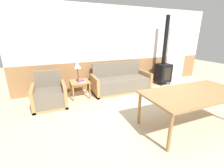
# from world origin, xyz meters

# --- Properties ---
(ground_plane) EXTENTS (16.00, 16.00, 0.00)m
(ground_plane) POSITION_xyz_m (0.00, 0.00, 0.00)
(ground_plane) COLOR beige
(wall_back) EXTENTS (7.20, 0.06, 2.70)m
(wall_back) POSITION_xyz_m (0.00, 2.63, 1.35)
(wall_back) COLOR #996B42
(wall_back) RESTS_ON ground_plane
(couch) EXTENTS (1.90, 0.82, 0.92)m
(couch) POSITION_xyz_m (-0.31, 2.05, 0.28)
(couch) COLOR #B27F4C
(couch) RESTS_ON ground_plane
(armchair) EXTENTS (0.82, 0.80, 0.88)m
(armchair) POSITION_xyz_m (-2.51, 1.74, 0.27)
(armchair) COLOR #B27F4C
(armchair) RESTS_ON ground_plane
(side_table) EXTENTS (0.53, 0.53, 0.51)m
(side_table) POSITION_xyz_m (-1.67, 2.01, 0.43)
(side_table) COLOR #B27F4C
(side_table) RESTS_ON ground_plane
(table_lamp) EXTENTS (0.20, 0.20, 0.55)m
(table_lamp) POSITION_xyz_m (-1.69, 2.10, 0.94)
(table_lamp) COLOR black
(table_lamp) RESTS_ON side_table
(book_stack) EXTENTS (0.18, 0.16, 0.07)m
(book_stack) POSITION_xyz_m (-1.64, 1.92, 0.54)
(book_stack) COLOR white
(book_stack) RESTS_ON side_table
(dining_table) EXTENTS (2.03, 1.00, 0.72)m
(dining_table) POSITION_xyz_m (0.16, -0.31, 0.67)
(dining_table) COLOR #9E7042
(dining_table) RESTS_ON ground_plane
(wood_stove) EXTENTS (0.48, 0.47, 2.44)m
(wood_stove) POSITION_xyz_m (1.50, 2.15, 0.64)
(wood_stove) COLOR black
(wood_stove) RESTS_ON ground_plane
(entry_door) EXTENTS (0.94, 0.09, 2.09)m
(entry_door) POSITION_xyz_m (2.45, 2.57, 1.04)
(entry_door) COLOR white
(entry_door) RESTS_ON ground_plane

